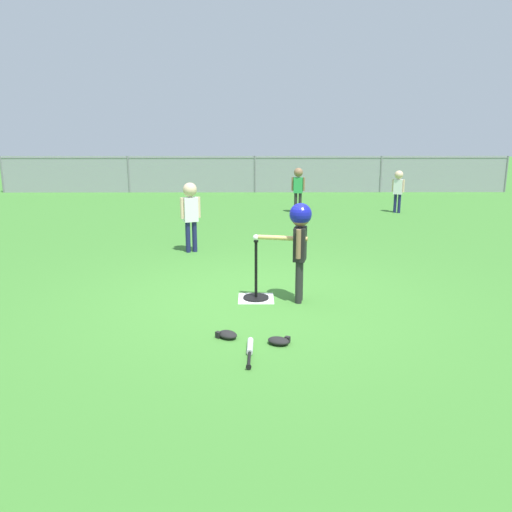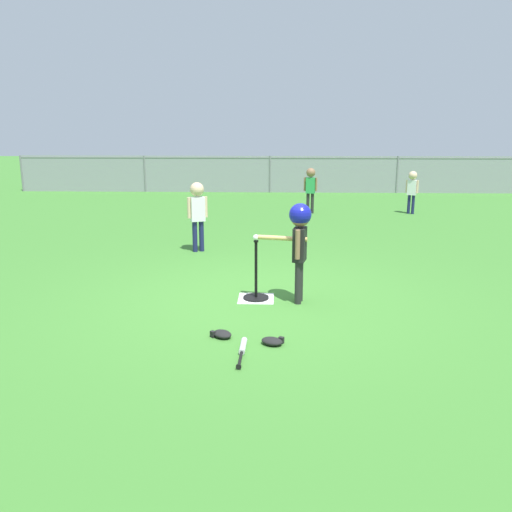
{
  "view_description": "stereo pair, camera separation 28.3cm",
  "coord_description": "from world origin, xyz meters",
  "px_view_note": "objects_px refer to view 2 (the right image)",
  "views": [
    {
      "loc": [
        -0.08,
        -6.32,
        2.13
      ],
      "look_at": [
        -0.04,
        0.07,
        0.55
      ],
      "focal_mm": 37.66,
      "sensor_mm": 36.0,
      "label": 1
    },
    {
      "loc": [
        0.2,
        -6.32,
        2.13
      ],
      "look_at": [
        -0.04,
        0.07,
        0.55
      ],
      "focal_mm": 37.66,
      "sensor_mm": 36.0,
      "label": 2
    }
  ],
  "objects_px": {
    "fielder_deep_left": "(197,207)",
    "glove_by_plate": "(222,334)",
    "baseball_on_tee": "(256,237)",
    "batter_child": "(299,233)",
    "spare_bat_silver": "(242,349)",
    "fielder_deep_center": "(412,186)",
    "fielder_near_left": "(311,184)",
    "glove_near_bats": "(272,341)",
    "batting_tee": "(256,289)"
  },
  "relations": [
    {
      "from": "glove_by_plate",
      "to": "glove_near_bats",
      "type": "relative_size",
      "value": 1.0
    },
    {
      "from": "spare_bat_silver",
      "to": "fielder_near_left",
      "type": "bearing_deg",
      "value": 82.14
    },
    {
      "from": "batter_child",
      "to": "spare_bat_silver",
      "type": "distance_m",
      "value": 1.82
    },
    {
      "from": "fielder_deep_left",
      "to": "fielder_near_left",
      "type": "distance_m",
      "value": 4.67
    },
    {
      "from": "fielder_deep_left",
      "to": "spare_bat_silver",
      "type": "xyz_separation_m",
      "value": [
        1.01,
        -4.14,
        -0.73
      ]
    },
    {
      "from": "glove_by_plate",
      "to": "fielder_deep_center",
      "type": "bearing_deg",
      "value": 64.3
    },
    {
      "from": "spare_bat_silver",
      "to": "fielder_deep_center",
      "type": "bearing_deg",
      "value": 66.59
    },
    {
      "from": "spare_bat_silver",
      "to": "fielder_deep_left",
      "type": "bearing_deg",
      "value": 103.73
    },
    {
      "from": "fielder_deep_left",
      "to": "batting_tee",
      "type": "bearing_deg",
      "value": -66.85
    },
    {
      "from": "fielder_near_left",
      "to": "glove_near_bats",
      "type": "xyz_separation_m",
      "value": [
        -0.86,
        -8.1,
        -0.67
      ]
    },
    {
      "from": "batting_tee",
      "to": "spare_bat_silver",
      "type": "relative_size",
      "value": 1.2
    },
    {
      "from": "baseball_on_tee",
      "to": "fielder_near_left",
      "type": "height_order",
      "value": "fielder_near_left"
    },
    {
      "from": "batter_child",
      "to": "fielder_deep_center",
      "type": "bearing_deg",
      "value": 66.17
    },
    {
      "from": "baseball_on_tee",
      "to": "batting_tee",
      "type": "bearing_deg",
      "value": 0.0
    },
    {
      "from": "baseball_on_tee",
      "to": "batter_child",
      "type": "distance_m",
      "value": 0.54
    },
    {
      "from": "fielder_near_left",
      "to": "spare_bat_silver",
      "type": "distance_m",
      "value": 8.39
    },
    {
      "from": "fielder_deep_center",
      "to": "glove_by_plate",
      "type": "bearing_deg",
      "value": -115.7
    },
    {
      "from": "baseball_on_tee",
      "to": "batter_child",
      "type": "relative_size",
      "value": 0.06
    },
    {
      "from": "baseball_on_tee",
      "to": "fielder_deep_left",
      "type": "relative_size",
      "value": 0.06
    },
    {
      "from": "spare_bat_silver",
      "to": "glove_near_bats",
      "type": "xyz_separation_m",
      "value": [
        0.29,
        0.18,
        0.01
      ]
    },
    {
      "from": "baseball_on_tee",
      "to": "glove_near_bats",
      "type": "distance_m",
      "value": 1.63
    },
    {
      "from": "fielder_deep_left",
      "to": "glove_by_plate",
      "type": "distance_m",
      "value": 3.94
    },
    {
      "from": "batter_child",
      "to": "glove_near_bats",
      "type": "xyz_separation_m",
      "value": [
        -0.3,
        -1.32,
        -0.83
      ]
    },
    {
      "from": "batter_child",
      "to": "fielder_near_left",
      "type": "relative_size",
      "value": 1.11
    },
    {
      "from": "fielder_deep_center",
      "to": "glove_near_bats",
      "type": "relative_size",
      "value": 3.83
    },
    {
      "from": "fielder_deep_center",
      "to": "glove_by_plate",
      "type": "distance_m",
      "value": 8.82
    },
    {
      "from": "fielder_deep_left",
      "to": "fielder_deep_center",
      "type": "height_order",
      "value": "fielder_deep_left"
    },
    {
      "from": "batter_child",
      "to": "fielder_deep_left",
      "type": "relative_size",
      "value": 1.03
    },
    {
      "from": "batting_tee",
      "to": "spare_bat_silver",
      "type": "bearing_deg",
      "value": -92.49
    },
    {
      "from": "batter_child",
      "to": "fielder_near_left",
      "type": "xyz_separation_m",
      "value": [
        0.55,
        6.78,
        -0.16
      ]
    },
    {
      "from": "batting_tee",
      "to": "baseball_on_tee",
      "type": "height_order",
      "value": "baseball_on_tee"
    },
    {
      "from": "spare_bat_silver",
      "to": "glove_by_plate",
      "type": "distance_m",
      "value": 0.42
    },
    {
      "from": "fielder_near_left",
      "to": "batting_tee",
      "type": "bearing_deg",
      "value": -99.14
    },
    {
      "from": "fielder_deep_left",
      "to": "glove_near_bats",
      "type": "distance_m",
      "value": 4.23
    },
    {
      "from": "spare_bat_silver",
      "to": "batting_tee",
      "type": "bearing_deg",
      "value": 87.51
    },
    {
      "from": "batter_child",
      "to": "spare_bat_silver",
      "type": "relative_size",
      "value": 1.97
    },
    {
      "from": "baseball_on_tee",
      "to": "glove_by_plate",
      "type": "height_order",
      "value": "baseball_on_tee"
    },
    {
      "from": "fielder_deep_left",
      "to": "glove_by_plate",
      "type": "height_order",
      "value": "fielder_deep_left"
    },
    {
      "from": "baseball_on_tee",
      "to": "spare_bat_silver",
      "type": "bearing_deg",
      "value": -92.49
    },
    {
      "from": "fielder_near_left",
      "to": "spare_bat_silver",
      "type": "xyz_separation_m",
      "value": [
        -1.14,
        -8.28,
        -0.68
      ]
    },
    {
      "from": "glove_by_plate",
      "to": "glove_near_bats",
      "type": "xyz_separation_m",
      "value": [
        0.52,
        -0.17,
        0.0
      ]
    },
    {
      "from": "glove_by_plate",
      "to": "glove_near_bats",
      "type": "distance_m",
      "value": 0.55
    },
    {
      "from": "fielder_deep_left",
      "to": "spare_bat_silver",
      "type": "bearing_deg",
      "value": -76.27
    },
    {
      "from": "fielder_deep_center",
      "to": "spare_bat_silver",
      "type": "relative_size",
      "value": 1.66
    },
    {
      "from": "glove_by_plate",
      "to": "baseball_on_tee",
      "type": "bearing_deg",
      "value": 76.52
    },
    {
      "from": "batter_child",
      "to": "glove_by_plate",
      "type": "xyz_separation_m",
      "value": [
        -0.82,
        -1.15,
        -0.83
      ]
    },
    {
      "from": "fielder_deep_center",
      "to": "spare_bat_silver",
      "type": "distance_m",
      "value": 9.04
    },
    {
      "from": "batter_child",
      "to": "fielder_near_left",
      "type": "distance_m",
      "value": 6.8
    },
    {
      "from": "fielder_deep_center",
      "to": "spare_bat_silver",
      "type": "bearing_deg",
      "value": -113.41
    },
    {
      "from": "glove_near_bats",
      "to": "spare_bat_silver",
      "type": "bearing_deg",
      "value": -147.55
    }
  ]
}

